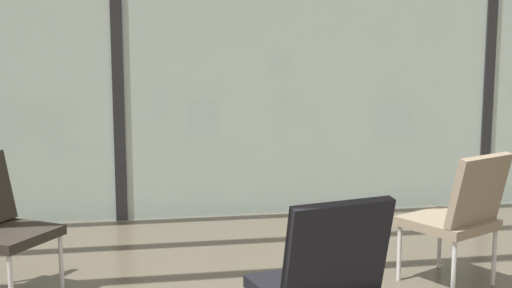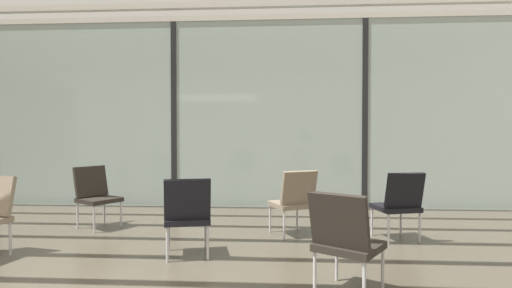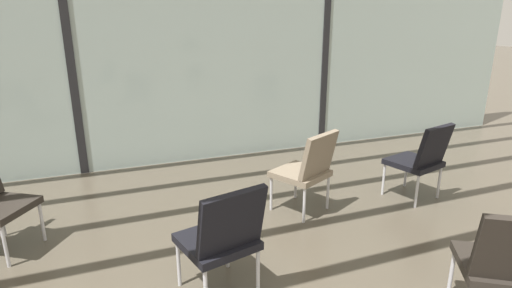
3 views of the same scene
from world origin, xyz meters
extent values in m
cube|color=#A3B7B2|center=(0.00, 5.20, 1.71)|extent=(14.00, 0.08, 3.43)
cube|color=black|center=(0.00, 5.20, 1.71)|extent=(0.10, 0.12, 3.43)
cube|color=black|center=(3.50, 5.20, 1.71)|extent=(0.10, 0.12, 3.43)
cube|color=beige|center=(0.00, 4.47, 3.48)|extent=(13.72, 0.12, 0.10)
cube|color=beige|center=(0.00, 5.20, 3.48)|extent=(13.72, 0.12, 0.10)
ellipsoid|color=silver|center=(1.84, 10.45, 2.14)|extent=(11.09, 4.29, 4.29)
sphere|color=gray|center=(-3.27, 10.45, 2.14)|extent=(2.36, 2.36, 2.36)
sphere|color=black|center=(-1.21, 8.47, 2.47)|extent=(0.28, 0.28, 0.28)
sphere|color=black|center=(-0.31, 8.47, 2.47)|extent=(0.28, 0.28, 0.28)
sphere|color=black|center=(0.59, 8.47, 2.47)|extent=(0.28, 0.28, 0.28)
sphere|color=black|center=(1.49, 8.47, 2.47)|extent=(0.28, 0.28, 0.28)
sphere|color=black|center=(2.39, 8.47, 2.47)|extent=(0.28, 0.28, 0.28)
cube|color=#28231E|center=(2.56, 1.27, 0.40)|extent=(0.66, 0.66, 0.06)
cube|color=#28231E|center=(2.44, 1.09, 0.65)|extent=(0.48, 0.38, 0.44)
cylinder|color=#BCBCC1|center=(2.85, 1.34, 0.18)|extent=(0.03, 0.03, 0.37)
cylinder|color=#BCBCC1|center=(2.49, 1.56, 0.18)|extent=(0.03, 0.03, 0.37)
cylinder|color=#BCBCC1|center=(2.62, 0.98, 0.18)|extent=(0.03, 0.03, 0.37)
cylinder|color=#BCBCC1|center=(2.27, 1.21, 0.18)|extent=(0.03, 0.03, 0.37)
cube|color=#7F705B|center=(2.12, 3.21, 0.40)|extent=(0.64, 0.64, 0.06)
cube|color=#7F705B|center=(2.22, 3.01, 0.65)|extent=(0.49, 0.34, 0.44)
cylinder|color=#BCBCC1|center=(2.22, 3.49, 0.18)|extent=(0.03, 0.03, 0.37)
cylinder|color=#BCBCC1|center=(1.84, 3.30, 0.18)|extent=(0.03, 0.03, 0.37)
cylinder|color=#BCBCC1|center=(2.41, 3.11, 0.18)|extent=(0.03, 0.03, 0.37)
cylinder|color=#BCBCC1|center=(2.03, 2.92, 0.18)|extent=(0.03, 0.03, 0.37)
cube|color=#28231E|center=(-0.60, 3.40, 0.40)|extent=(0.66, 0.66, 0.06)
cube|color=#28231E|center=(-0.78, 3.51, 0.65)|extent=(0.38, 0.48, 0.44)
cylinder|color=#BCBCC1|center=(-0.53, 3.11, 0.18)|extent=(0.03, 0.03, 0.37)
cylinder|color=#BCBCC1|center=(-0.31, 3.46, 0.18)|extent=(0.03, 0.03, 0.37)
cylinder|color=#BCBCC1|center=(-0.89, 3.33, 0.18)|extent=(0.03, 0.03, 0.37)
cylinder|color=#BCBCC1|center=(-0.66, 3.69, 0.18)|extent=(0.03, 0.03, 0.37)
cube|color=black|center=(3.44, 3.05, 0.40)|extent=(0.59, 0.59, 0.06)
cube|color=black|center=(3.49, 2.85, 0.65)|extent=(0.50, 0.26, 0.44)
cylinder|color=#BCBCC1|center=(3.59, 3.31, 0.18)|extent=(0.03, 0.03, 0.37)
cylinder|color=#BCBCC1|center=(3.18, 3.20, 0.18)|extent=(0.03, 0.03, 0.37)
cylinder|color=#BCBCC1|center=(3.70, 2.90, 0.18)|extent=(0.03, 0.03, 0.37)
cylinder|color=#BCBCC1|center=(3.29, 2.80, 0.18)|extent=(0.03, 0.03, 0.37)
cylinder|color=#BCBCC1|center=(-0.99, 2.10, 0.18)|extent=(0.03, 0.03, 0.37)
cube|color=black|center=(0.96, 2.22, 0.40)|extent=(0.58, 0.58, 0.06)
cube|color=black|center=(1.01, 2.01, 0.65)|extent=(0.50, 0.25, 0.44)
cylinder|color=#BCBCC1|center=(1.11, 2.48, 0.18)|extent=(0.03, 0.03, 0.37)
cylinder|color=#BCBCC1|center=(0.71, 2.38, 0.18)|extent=(0.03, 0.03, 0.37)
cylinder|color=#BCBCC1|center=(1.22, 2.07, 0.18)|extent=(0.03, 0.03, 0.37)
cylinder|color=#BCBCC1|center=(0.81, 1.97, 0.18)|extent=(0.03, 0.03, 0.37)
camera|label=1|loc=(0.23, -0.43, 1.46)|focal=44.02mm
camera|label=2|loc=(1.98, -2.00, 1.32)|focal=27.41mm
camera|label=3|loc=(0.31, -0.25, 1.90)|focal=28.45mm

